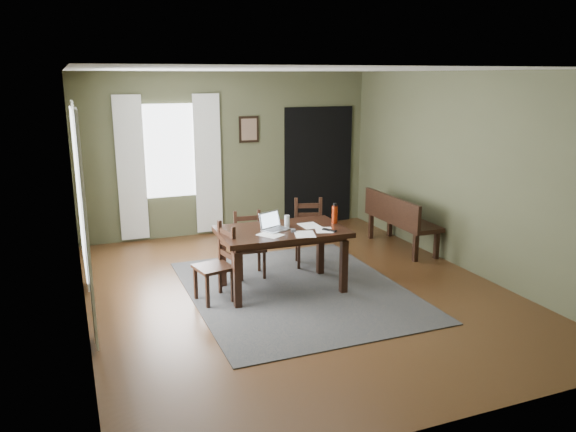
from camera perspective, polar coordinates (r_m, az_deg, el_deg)
name	(u,v)px	position (r m, az deg, el deg)	size (l,w,h in m)	color
ground	(297,291)	(7.15, 0.90, -7.60)	(5.00, 6.00, 0.01)	#492C16
room_shell	(297,148)	(6.69, 0.96, 6.93)	(5.02, 6.02, 2.71)	#4A4D32
rug	(297,290)	(7.14, 0.90, -7.52)	(2.60, 3.20, 0.01)	#383838
dining_table	(282,237)	(6.95, -0.61, -2.11)	(1.59, 0.98, 0.78)	black
chair_end	(217,264)	(6.75, -7.21, -4.88)	(0.48, 0.48, 0.92)	black
chair_back_left	(249,245)	(7.54, -3.94, -2.97)	(0.42, 0.42, 0.87)	black
chair_back_right	(309,233)	(7.97, 2.16, -1.75)	(0.51, 0.51, 0.93)	black
bench	(398,217)	(8.85, 11.16, -0.10)	(0.48, 1.50, 0.85)	black
laptop	(273,225)	(6.89, -1.51, -0.94)	(0.39, 0.36, 0.22)	#B7B7BC
computer_mouse	(293,230)	(6.81, 0.53, -1.47)	(0.05, 0.09, 0.03)	#3F3F42
tv_remote	(329,230)	(6.86, 4.22, -1.44)	(0.05, 0.19, 0.02)	black
drinking_glass	(287,221)	(7.01, -0.11, -0.52)	(0.07, 0.07, 0.15)	silver
water_bottle	(335,214)	(7.20, 4.76, 0.20)	(0.08, 0.08, 0.26)	#B02C0D
paper_a	(270,235)	(6.68, -1.81, -1.92)	(0.22, 0.28, 0.00)	white
paper_b	(324,230)	(6.89, 3.66, -1.44)	(0.20, 0.27, 0.00)	white
paper_c	(310,226)	(7.08, 2.24, -0.98)	(0.23, 0.30, 0.00)	white
paper_e	(305,234)	(6.70, 1.71, -1.86)	(0.24, 0.31, 0.00)	white
window_left	(78,189)	(6.44, -20.56, 2.56)	(0.01, 1.30, 1.70)	white
window_back	(169,151)	(9.30, -11.96, 6.48)	(1.00, 0.01, 1.50)	white
curtain_left_near	(86,231)	(5.69, -19.80, -1.40)	(0.03, 0.48, 2.30)	silver
curtain_left_far	(80,197)	(7.29, -20.35, 1.84)	(0.03, 0.48, 2.30)	silver
curtain_back_left	(131,169)	(9.23, -15.65, 4.63)	(0.44, 0.03, 2.30)	silver
curtain_back_right	(208,164)	(9.43, -8.13, 5.21)	(0.44, 0.03, 2.30)	silver
framed_picture	(249,129)	(9.59, -4.00, 8.77)	(0.34, 0.03, 0.44)	black
doorway_back	(318,166)	(10.15, 3.10, 5.10)	(1.30, 0.03, 2.10)	black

